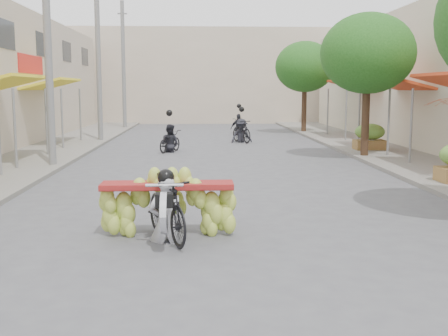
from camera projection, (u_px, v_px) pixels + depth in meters
The scene contains 15 objects.
ground at pixel (258, 308), 6.53m from camera, with size 120.00×120.00×0.00m, color #545559.
sidewalk_left at pixel (30, 155), 21.05m from camera, with size 4.00×60.00×0.12m, color slate.
sidewalk_right at pixel (397, 154), 21.67m from camera, with size 4.00×60.00×0.12m, color slate.
far_building at pixel (207, 77), 43.63m from camera, with size 20.00×6.00×7.00m, color #C1AF98.
utility_pole_mid at pixel (48, 41), 17.60m from camera, with size 0.60×0.24×8.00m.
utility_pole_far at pixel (98, 57), 26.50m from camera, with size 0.60×0.24×8.00m.
utility_pole_back at pixel (123, 65), 35.41m from camera, with size 0.60×0.24×8.00m.
street_tree_mid at pixel (368, 54), 20.09m from camera, with size 3.40×3.40×5.25m.
street_tree_far at pixel (305, 67), 31.97m from camera, with size 3.40×3.40×5.25m.
produce_crate_far at pixel (370, 135), 22.54m from camera, with size 1.20×0.88×1.16m.
banana_motorbike at pixel (167, 199), 9.46m from camera, with size 2.27×1.96×2.05m.
pedestrian at pixel (370, 127), 22.50m from camera, with size 1.00×0.78×1.78m.
bg_motorbike_a at pixel (170, 133), 22.63m from camera, with size 1.18×1.65×1.95m.
bg_motorbike_b at pixel (242, 125), 26.67m from camera, with size 1.21×1.96×1.95m.
bg_motorbike_c at pixel (239, 119), 32.12m from camera, with size 1.04×1.56×1.95m.
Camera 1 is at (-0.68, -6.22, 2.52)m, focal length 45.00 mm.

